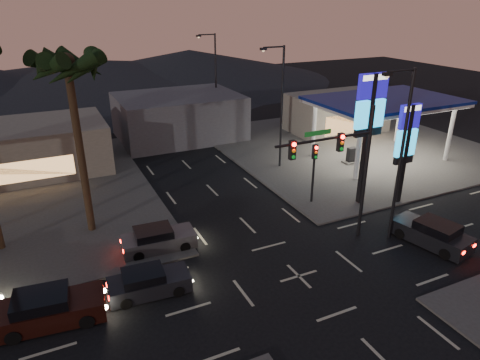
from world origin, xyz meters
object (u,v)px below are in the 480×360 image
suv_station (432,234)px  gas_station (385,103)px  traffic_signal_mast (343,159)px  car_lane_a_front (148,283)px  pylon_sign_short (406,139)px  car_lane_a_mid (49,309)px  car_lane_b_front (158,239)px  pylon_sign_tall (370,114)px

suv_station → gas_station: bearing=59.9°
traffic_signal_mast → car_lane_a_front: bearing=-179.8°
pylon_sign_short → car_lane_a_mid: bearing=-173.3°
traffic_signal_mast → gas_station: bearing=39.3°
car_lane_a_mid → car_lane_b_front: size_ratio=1.12×
pylon_sign_tall → traffic_signal_mast: bearing=-143.5°
pylon_sign_tall → suv_station: size_ratio=1.92×
traffic_signal_mast → car_lane_b_front: 11.28m
pylon_sign_tall → car_lane_a_mid: bearing=-169.7°
gas_station → car_lane_a_front: 25.81m
traffic_signal_mast → car_lane_b_front: bearing=159.1°
car_lane_a_mid → traffic_signal_mast: bearing=0.7°
gas_station → pylon_sign_short: bearing=-123.7°
car_lane_a_front → car_lane_a_mid: size_ratio=0.85×
pylon_sign_short → car_lane_b_front: pylon_sign_short is taller
traffic_signal_mast → car_lane_b_front: traffic_signal_mast is taller
car_lane_a_mid → suv_station: 20.61m
car_lane_b_front → car_lane_a_mid: bearing=-147.0°
gas_station → suv_station: gas_station is taller
pylon_sign_tall → car_lane_a_mid: 21.38m
pylon_sign_short → car_lane_a_front: (-18.35, -2.54, -4.05)m
pylon_sign_short → car_lane_b_front: 17.38m
car_lane_b_front → pylon_sign_short: bearing=-3.9°
pylon_sign_tall → pylon_sign_short: size_ratio=1.29×
pylon_sign_tall → car_lane_b_front: (-14.37, 0.16, -5.76)m
car_lane_a_mid → car_lane_b_front: car_lane_a_mid is taller
gas_station → car_lane_a_front: (-23.35, -10.04, -4.48)m
car_lane_a_front → suv_station: suv_station is taller
pylon_sign_short → traffic_signal_mast: bearing=-160.9°
pylon_sign_short → pylon_sign_tall: bearing=158.2°
pylon_sign_short → traffic_signal_mast: size_ratio=0.88×
pylon_sign_short → car_lane_a_mid: (-22.78, -2.69, -3.95)m
pylon_sign_tall → car_lane_a_mid: size_ratio=1.87×
car_lane_a_front → pylon_sign_tall: bearing=12.6°
gas_station → pylon_sign_short: pylon_sign_short is taller
pylon_sign_tall → suv_station: pylon_sign_tall is taller
traffic_signal_mast → car_lane_a_front: 12.03m
car_lane_a_front → car_lane_b_front: bearing=68.2°
suv_station → car_lane_b_front: bearing=156.7°
car_lane_b_front → suv_station: bearing=-23.3°
gas_station → car_lane_b_front: gas_station is taller
traffic_signal_mast → car_lane_a_mid: traffic_signal_mast is taller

